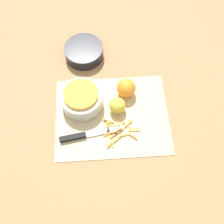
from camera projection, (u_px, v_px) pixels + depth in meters
name	position (u px, v px, depth m)	size (l,w,h in m)	color
ground_plane	(112.00, 116.00, 1.05)	(4.00, 4.00, 0.00)	#9E754C
cutting_board	(112.00, 116.00, 1.05)	(0.45, 0.35, 0.01)	#CCB284
bowl_speckled	(82.00, 98.00, 1.04)	(0.17, 0.17, 0.08)	silver
bowl_dark	(84.00, 52.00, 1.16)	(0.17, 0.17, 0.05)	black
knife	(80.00, 136.00, 1.00)	(0.25, 0.06, 0.02)	black
orange_left	(126.00, 88.00, 1.06)	(0.08, 0.08, 0.08)	orange
lemon	(118.00, 106.00, 1.03)	(0.06, 0.06, 0.06)	gold
peel_pile	(117.00, 130.00, 1.01)	(0.15, 0.13, 0.01)	orange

